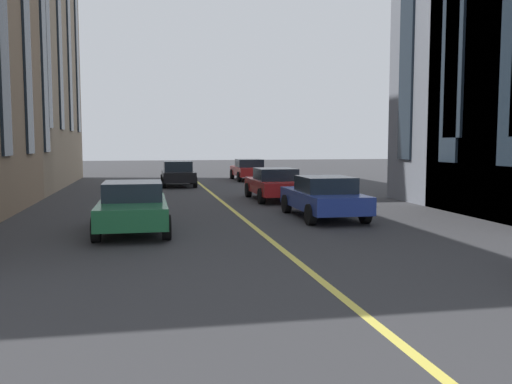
{
  "coord_description": "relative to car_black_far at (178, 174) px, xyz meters",
  "views": [
    {
      "loc": [
        4.58,
        3.01,
        2.47
      ],
      "look_at": [
        17.41,
        0.47,
        1.28
      ],
      "focal_mm": 38.37,
      "sensor_mm": 36.0,
      "label": 1
    }
  ],
  "objects": [
    {
      "name": "lane_centre_line",
      "position": [
        -15.6,
        -1.35,
        -0.7
      ],
      "size": [
        80.0,
        0.16,
        0.01
      ],
      "color": "#D8C64C",
      "rests_on": "ground_plane"
    },
    {
      "name": "car_blue_mid",
      "position": [
        -14.08,
        -3.94,
        0.0
      ],
      "size": [
        4.4,
        1.95,
        1.37
      ],
      "color": "navy",
      "rests_on": "ground_plane"
    },
    {
      "name": "car_red_near",
      "position": [
        -8.35,
        -3.63,
        0.0
      ],
      "size": [
        4.4,
        1.95,
        1.37
      ],
      "color": "#B21E1E",
      "rests_on": "ground_plane"
    },
    {
      "name": "car_black_far",
      "position": [
        0.0,
        0.0,
        0.0
      ],
      "size": [
        3.9,
        1.89,
        1.4
      ],
      "color": "black",
      "rests_on": "ground_plane"
    },
    {
      "name": "car_red_parked_b",
      "position": [
        3.93,
        -4.77,
        0.0
      ],
      "size": [
        4.4,
        1.95,
        1.37
      ],
      "color": "#B21E1E",
      "rests_on": "ground_plane"
    },
    {
      "name": "car_green_trailing",
      "position": [
        -15.62,
        2.09,
        0.0
      ],
      "size": [
        4.4,
        1.95,
        1.37
      ],
      "color": "#1E6038",
      "rests_on": "ground_plane"
    }
  ]
}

